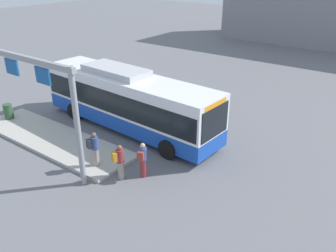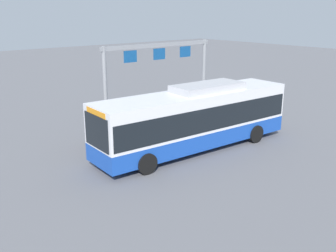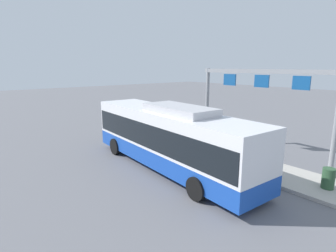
% 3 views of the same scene
% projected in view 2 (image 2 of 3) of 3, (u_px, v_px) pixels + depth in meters
% --- Properties ---
extents(ground_plane, '(120.00, 120.00, 0.00)m').
position_uv_depth(ground_plane, '(194.00, 149.00, 20.98)').
color(ground_plane, slate).
extents(platform_curb, '(10.00, 2.80, 0.16)m').
position_uv_depth(platform_curb, '(182.00, 125.00, 25.00)').
color(platform_curb, '#B2ADA3').
rests_on(platform_curb, ground).
extents(bus_main, '(11.52, 3.19, 3.46)m').
position_uv_depth(bus_main, '(195.00, 117.00, 20.47)').
color(bus_main, '#1947AD').
rests_on(bus_main, ground).
extents(person_boarding, '(0.45, 0.59, 1.67)m').
position_uv_depth(person_boarding, '(98.00, 133.00, 20.78)').
color(person_boarding, maroon).
rests_on(person_boarding, ground).
extents(person_waiting_near, '(0.48, 0.60, 1.67)m').
position_uv_depth(person_waiting_near, '(103.00, 128.00, 21.75)').
color(person_waiting_near, gray).
rests_on(person_waiting_near, ground).
extents(person_waiting_mid, '(0.48, 0.60, 1.67)m').
position_uv_depth(person_waiting_mid, '(125.00, 120.00, 22.67)').
color(person_waiting_mid, gray).
rests_on(person_waiting_mid, platform_curb).
extents(platform_sign_gantry, '(8.52, 0.24, 5.20)m').
position_uv_depth(platform_sign_gantry, '(159.00, 66.00, 24.96)').
color(platform_sign_gantry, gray).
rests_on(platform_sign_gantry, ground).
extents(trash_bin, '(0.52, 0.52, 0.90)m').
position_uv_depth(trash_bin, '(226.00, 107.00, 27.41)').
color(trash_bin, '#2D5133').
rests_on(trash_bin, platform_curb).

